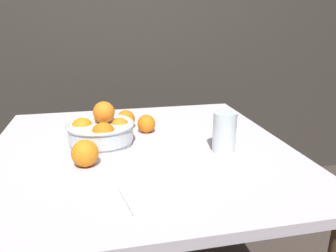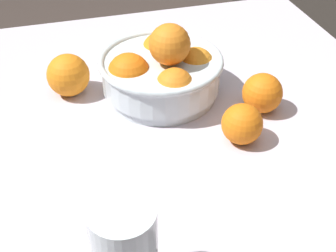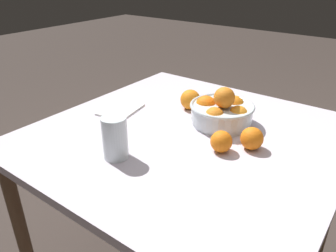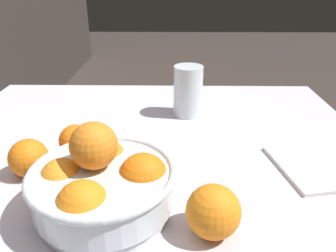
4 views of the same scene
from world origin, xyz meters
name	(u,v)px [view 3 (image 3 of 4)]	position (x,y,z in m)	size (l,w,h in m)	color
dining_table	(188,153)	(0.00, 0.00, 0.66)	(1.04, 1.04, 0.75)	silver
fruit_bowl	(222,112)	(-0.13, 0.06, 0.80)	(0.24, 0.24, 0.15)	silver
juice_glass	(115,139)	(0.27, -0.09, 0.81)	(0.08, 0.08, 0.14)	#F4A314
orange_loose_near_bowl	(252,138)	(-0.03, 0.22, 0.79)	(0.07, 0.07, 0.07)	orange
orange_loose_front	(190,99)	(-0.19, -0.11, 0.79)	(0.08, 0.08, 0.08)	orange
orange_loose_aside	(221,141)	(0.04, 0.15, 0.78)	(0.07, 0.07, 0.07)	orange
napkin	(121,109)	(0.00, -0.34, 0.75)	(0.18, 0.13, 0.01)	white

